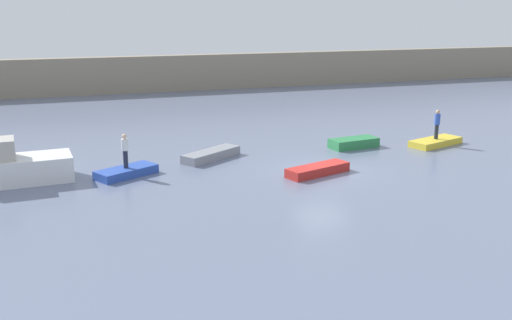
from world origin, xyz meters
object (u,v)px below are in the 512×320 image
at_px(rowboat_blue, 126,172).
at_px(rowboat_green, 354,143).
at_px(motorboat, 1,168).
at_px(person_white_shirt, 125,149).
at_px(person_blue_shirt, 437,123).
at_px(rowboat_yellow, 436,142).
at_px(rowboat_red, 318,170).
at_px(rowboat_grey, 211,155).

relative_size(rowboat_blue, rowboat_green, 1.04).
height_order(motorboat, person_white_shirt, motorboat).
xyz_separation_m(motorboat, person_blue_shirt, (22.97, 0.27, 0.56)).
height_order(rowboat_yellow, person_blue_shirt, person_blue_shirt).
distance_m(motorboat, person_blue_shirt, 22.98).
xyz_separation_m(rowboat_red, person_white_shirt, (-8.65, 2.57, 1.09)).
distance_m(rowboat_blue, rowboat_red, 9.02).
height_order(motorboat, rowboat_grey, motorboat).
distance_m(rowboat_yellow, person_white_shirt, 17.62).
distance_m(motorboat, rowboat_grey, 10.08).
bearing_deg(rowboat_grey, rowboat_red, -80.29).
bearing_deg(motorboat, person_white_shirt, -5.28).
distance_m(rowboat_blue, rowboat_yellow, 17.58).
relative_size(motorboat, rowboat_yellow, 1.78).
relative_size(motorboat, rowboat_red, 1.82).
bearing_deg(person_blue_shirt, rowboat_yellow, 0.00).
relative_size(rowboat_yellow, person_blue_shirt, 2.00).
height_order(motorboat, rowboat_red, motorboat).
bearing_deg(rowboat_blue, person_white_shirt, 0.00).
bearing_deg(rowboat_green, rowboat_grey, 172.09).
height_order(motorboat, person_blue_shirt, motorboat).
relative_size(rowboat_green, person_blue_shirt, 1.64).
distance_m(rowboat_blue, person_white_shirt, 1.11).
xyz_separation_m(motorboat, person_white_shirt, (5.41, -0.50, 0.56)).
bearing_deg(rowboat_blue, rowboat_green, -20.72).
height_order(rowboat_grey, rowboat_green, rowboat_green).
xyz_separation_m(rowboat_grey, person_blue_shirt, (13.00, -1.07, 1.08)).
xyz_separation_m(motorboat, rowboat_red, (14.06, -3.07, -0.53)).
height_order(motorboat, rowboat_green, motorboat).
xyz_separation_m(rowboat_blue, rowboat_yellow, (17.56, 0.77, -0.02)).
relative_size(motorboat, rowboat_green, 2.17).
xyz_separation_m(rowboat_blue, rowboat_grey, (4.56, 1.83, 0.02)).
bearing_deg(rowboat_green, person_blue_shirt, -18.84).
bearing_deg(rowboat_yellow, rowboat_grey, 157.05).
height_order(rowboat_red, person_blue_shirt, person_blue_shirt).
bearing_deg(rowboat_grey, rowboat_blue, 168.80).
bearing_deg(rowboat_green, rowboat_yellow, -18.84).
bearing_deg(rowboat_red, rowboat_blue, 145.40).
bearing_deg(motorboat, rowboat_yellow, 0.67).
distance_m(rowboat_yellow, person_blue_shirt, 1.12).
xyz_separation_m(person_white_shirt, person_blue_shirt, (17.56, 0.77, -0.00)).
distance_m(rowboat_grey, rowboat_red, 6.01).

